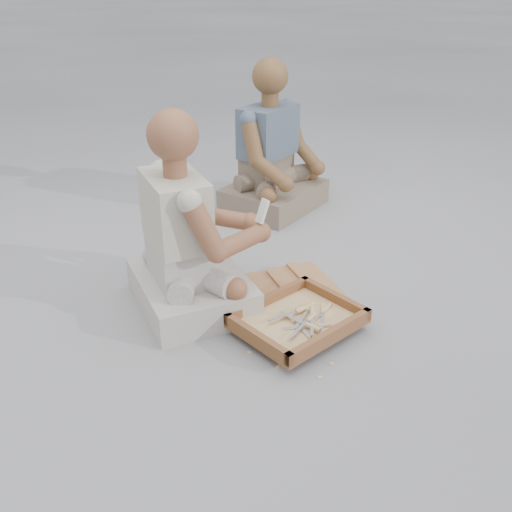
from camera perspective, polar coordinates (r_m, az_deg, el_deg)
ground at (r=2.60m, az=1.94°, el=-6.88°), size 60.00×60.00×0.00m
carved_panel at (r=2.80m, az=1.82°, el=-3.71°), size 0.70×0.55×0.04m
tool_tray at (r=2.53m, az=4.19°, el=-6.40°), size 0.54×0.45×0.07m
chisel_0 at (r=2.49m, az=6.47°, el=-6.97°), size 0.20×0.13×0.02m
chisel_1 at (r=2.50m, az=5.31°, el=-6.36°), size 0.21×0.09×0.02m
chisel_2 at (r=2.46m, az=5.35°, el=-6.93°), size 0.06×0.22×0.02m
chisel_3 at (r=2.58m, az=5.24°, el=-5.32°), size 0.20×0.12×0.02m
chisel_4 at (r=2.54m, az=5.65°, el=-5.78°), size 0.16×0.17×0.02m
chisel_5 at (r=2.51m, az=3.78°, el=-6.45°), size 0.06×0.22×0.02m
chisel_6 at (r=2.58m, az=6.67°, el=-5.57°), size 0.17×0.17×0.02m
chisel_7 at (r=2.59m, az=6.84°, el=-5.42°), size 0.21×0.09×0.02m
chisel_8 at (r=2.56m, az=4.26°, el=-5.46°), size 0.22×0.03×0.02m
wood_chip_0 at (r=2.32m, az=6.42°, el=-11.97°), size 0.02×0.02×0.00m
wood_chip_1 at (r=2.36m, az=2.13°, el=-10.98°), size 0.02×0.02×0.00m
wood_chip_2 at (r=2.39m, az=7.55°, el=-10.63°), size 0.02×0.02×0.00m
wood_chip_3 at (r=2.50m, az=2.66°, el=-8.47°), size 0.02×0.02×0.00m
wood_chip_4 at (r=2.59m, az=4.66°, el=-7.20°), size 0.02×0.02×0.00m
wood_chip_5 at (r=2.43m, az=-0.59°, el=-9.62°), size 0.02×0.02×0.00m
wood_chip_6 at (r=2.54m, az=4.41°, el=-7.86°), size 0.02×0.02×0.00m
wood_chip_7 at (r=2.65m, az=6.37°, el=-6.36°), size 0.02×0.02×0.00m
craftsman at (r=2.61m, az=-6.82°, el=1.15°), size 0.68×0.69×0.94m
companion at (r=3.75m, az=1.70°, el=9.49°), size 0.73×0.65×0.96m
mobile_phone at (r=2.62m, az=0.65°, el=4.53°), size 0.05×0.05×0.11m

